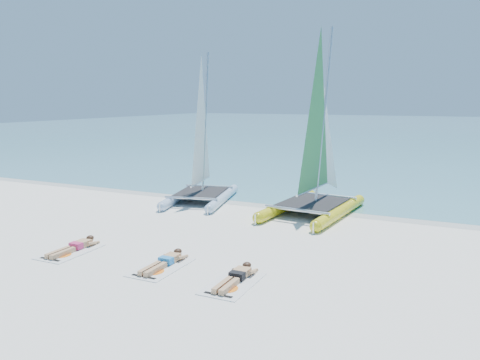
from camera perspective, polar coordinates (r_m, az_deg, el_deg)
The scene contains 11 objects.
ground at distance 14.86m, azimuth -5.02°, elevation -7.17°, with size 140.00×140.00×0.00m, color white.
sea at distance 75.74m, azimuth 19.73°, elevation 5.95°, with size 140.00×115.00×0.01m, color #74ADC2.
wet_sand_strip at distance 19.65m, azimuth 3.04°, elevation -2.93°, with size 140.00×1.40×0.01m, color silver.
catamaran_blue at distance 20.03m, azimuth -4.75°, elevation 2.99°, with size 3.33×5.22×6.58m.
catamaran_yellow at distance 18.32m, azimuth 9.69°, elevation 3.35°, with size 3.11×5.89×7.36m.
towel_a at distance 14.44m, azimuth -19.97°, elevation -8.21°, with size 1.00×1.85×0.02m, color white.
sunbather_a at distance 14.54m, azimuth -19.46°, elevation -7.61°, with size 0.37×1.73×0.26m.
towel_b at distance 12.56m, azimuth -9.59°, elevation -10.45°, with size 1.00×1.85×0.02m, color white.
sunbather_b at distance 12.68m, azimuth -9.11°, elevation -9.73°, with size 0.37×1.73×0.26m.
towel_c at distance 11.39m, azimuth -0.88°, elevation -12.50°, with size 1.00×1.85×0.02m, color white.
sunbather_c at distance 11.51m, azimuth -0.45°, elevation -11.67°, with size 0.37×1.73×0.26m.
Camera 1 is at (7.18, -12.28, 4.33)m, focal length 35.00 mm.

